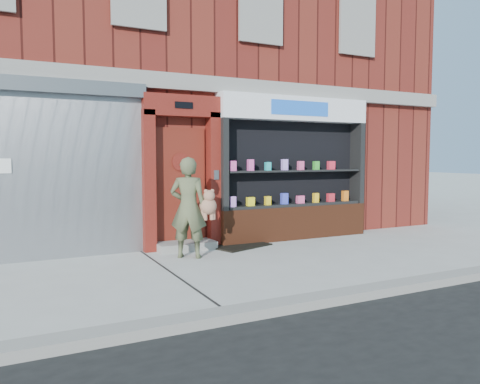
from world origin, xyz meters
TOP-DOWN VIEW (x-y plane):
  - ground at (0.00, 0.00)m, footprint 80.00×80.00m
  - curb at (0.00, -2.15)m, footprint 60.00×0.30m
  - building at (-0.00, 5.99)m, footprint 12.00×8.16m
  - shutter_bay at (-3.00, 1.93)m, footprint 3.10×0.30m
  - red_door_bay at (-0.75, 1.86)m, footprint 1.52×0.58m
  - pharmacy_bay at (1.75, 1.81)m, footprint 3.50×0.41m
  - woman at (-0.91, 1.00)m, footprint 0.86×0.70m
  - doormat at (0.30, 1.55)m, footprint 1.31×1.10m

SIDE VIEW (x-z plane):
  - ground at x=0.00m, z-range 0.00..0.00m
  - doormat at x=0.30m, z-range 0.00..0.03m
  - curb at x=0.00m, z-range 0.00..0.12m
  - woman at x=-0.91m, z-range 0.00..1.75m
  - pharmacy_bay at x=1.75m, z-range -0.13..2.87m
  - red_door_bay at x=-0.75m, z-range 0.01..2.91m
  - shutter_bay at x=-3.00m, z-range 0.20..3.24m
  - building at x=0.00m, z-range 0.00..8.00m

